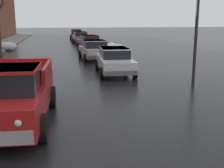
% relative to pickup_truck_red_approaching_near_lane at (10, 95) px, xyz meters
% --- Properties ---
extents(snow_bank_along_left_kerb, '(2.69, 1.14, 0.74)m').
position_rel_pickup_truck_red_approaching_near_lane_xyz_m(snow_bank_along_left_kerb, '(6.34, 18.96, -0.55)').
color(snow_bank_along_left_kerb, white).
rests_on(snow_bank_along_left_kerb, ground).
extents(snow_bank_mid_block_left, '(1.90, 0.96, 0.82)m').
position_rel_pickup_truck_red_approaching_near_lane_xyz_m(snow_bank_mid_block_left, '(-3.38, 20.60, -0.50)').
color(snow_bank_mid_block_left, white).
rests_on(snow_bank_mid_block_left, ground).
extents(pickup_truck_red_approaching_near_lane, '(2.46, 5.04, 1.76)m').
position_rel_pickup_truck_red_approaching_near_lane_xyz_m(pickup_truck_red_approaching_near_lane, '(0.00, 0.00, 0.00)').
color(pickup_truck_red_approaching_near_lane, red).
rests_on(pickup_truck_red_approaching_near_lane, ground).
extents(sedan_white_parked_kerbside_close, '(2.02, 4.29, 1.42)m').
position_rel_pickup_truck_red_approaching_near_lane_xyz_m(sedan_white_parked_kerbside_close, '(4.38, 7.18, -0.13)').
color(sedan_white_parked_kerbside_close, silver).
rests_on(sedan_white_parked_kerbside_close, ground).
extents(sedan_silver_parked_kerbside_mid, '(2.23, 4.07, 1.42)m').
position_rel_pickup_truck_red_approaching_near_lane_xyz_m(sedan_silver_parked_kerbside_mid, '(4.00, 13.00, -0.13)').
color(sedan_silver_parked_kerbside_mid, '#B7B7BC').
rests_on(sedan_silver_parked_kerbside_mid, ground).
extents(sedan_red_parked_far_down_block, '(2.21, 4.33, 1.42)m').
position_rel_pickup_truck_red_approaching_near_lane_xyz_m(sedan_red_parked_far_down_block, '(4.37, 19.68, -0.13)').
color(sedan_red_parked_far_down_block, red).
rests_on(sedan_red_parked_far_down_block, ground).
extents(sedan_grey_queued_behind_truck, '(2.02, 4.12, 1.42)m').
position_rel_pickup_truck_red_approaching_near_lane_xyz_m(sedan_grey_queued_behind_truck, '(4.10, 27.65, -0.13)').
color(sedan_grey_queued_behind_truck, slate).
rests_on(sedan_grey_queued_behind_truck, ground).
extents(sedan_maroon_at_far_intersection, '(1.92, 3.95, 1.42)m').
position_rel_pickup_truck_red_approaching_near_lane_xyz_m(sedan_maroon_at_far_intersection, '(4.03, 34.66, -0.13)').
color(sedan_maroon_at_far_intersection, maroon).
rests_on(sedan_maroon_at_far_intersection, ground).
extents(street_lamp_post, '(0.44, 0.24, 5.25)m').
position_rel_pickup_truck_red_approaching_near_lane_xyz_m(street_lamp_post, '(7.40, 3.85, 2.09)').
color(street_lamp_post, '#28282D').
rests_on(street_lamp_post, ground).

